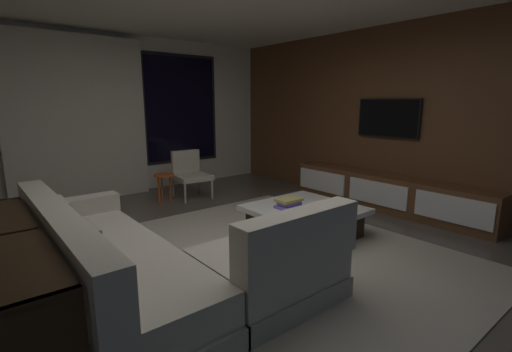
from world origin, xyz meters
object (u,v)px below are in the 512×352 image
object	(u,v)px
accent_chair_near_window	(190,172)
book_stack_on_coffee_table	(289,203)
coffee_table	(304,221)
side_stool	(164,179)
mounted_tv	(388,118)
sectional_couch	(152,266)
media_console	(388,194)
console_table_behind_couch	(13,280)

from	to	relation	value
accent_chair_near_window	book_stack_on_coffee_table	bearing A→B (deg)	-90.42
coffee_table	accent_chair_near_window	distance (m)	2.50
accent_chair_near_window	coffee_table	bearing A→B (deg)	-86.63
coffee_table	accent_chair_near_window	size ratio (longest dim) A/B	1.49
side_stool	mounted_tv	size ratio (longest dim) A/B	0.47
mounted_tv	sectional_couch	bearing A→B (deg)	-175.12
book_stack_on_coffee_table	media_console	size ratio (longest dim) A/B	0.10
media_console	mounted_tv	bearing A→B (deg)	47.62
side_stool	media_console	size ratio (longest dim) A/B	0.15
book_stack_on_coffee_table	accent_chair_near_window	distance (m)	2.39
coffee_table	mounted_tv	world-z (taller)	mounted_tv
book_stack_on_coffee_table	mounted_tv	distance (m)	2.28
console_table_behind_couch	side_stool	bearing A→B (deg)	47.84
book_stack_on_coffee_table	media_console	world-z (taller)	media_console
accent_chair_near_window	console_table_behind_couch	bearing A→B (deg)	-137.28
side_stool	media_console	distance (m)	3.45
media_console	mounted_tv	xyz separation A→B (m)	(0.18, 0.20, 1.10)
side_stool	console_table_behind_couch	size ratio (longest dim) A/B	0.22
console_table_behind_couch	media_console	bearing A→B (deg)	0.09
accent_chair_near_window	console_table_behind_couch	xyz separation A→B (m)	(-2.76, -2.55, -0.02)
sectional_couch	accent_chair_near_window	bearing A→B (deg)	55.38
side_stool	mounted_tv	world-z (taller)	mounted_tv
accent_chair_near_window	side_stool	size ratio (longest dim) A/B	1.70
sectional_couch	coffee_table	xyz separation A→B (m)	(2.00, 0.20, -0.10)
side_stool	console_table_behind_couch	world-z (taller)	console_table_behind_couch
book_stack_on_coffee_table	side_stool	bearing A→B (deg)	101.28
book_stack_on_coffee_table	side_stool	xyz separation A→B (m)	(-0.47, 2.35, -0.04)
side_stool	media_console	world-z (taller)	media_console
book_stack_on_coffee_table	side_stool	size ratio (longest dim) A/B	0.69
coffee_table	book_stack_on_coffee_table	distance (m)	0.30
book_stack_on_coffee_table	media_console	distance (m)	1.92
sectional_couch	console_table_behind_couch	size ratio (longest dim) A/B	1.19
book_stack_on_coffee_table	side_stool	distance (m)	2.40
media_console	console_table_behind_couch	size ratio (longest dim) A/B	1.48
media_console	accent_chair_near_window	bearing A→B (deg)	126.51
coffee_table	console_table_behind_couch	world-z (taller)	console_table_behind_couch
coffee_table	side_stool	distance (m)	2.54
coffee_table	console_table_behind_couch	distance (m)	2.92
sectional_couch	console_table_behind_couch	bearing A→B (deg)	171.94
coffee_table	media_console	distance (m)	1.74
media_console	console_table_behind_couch	bearing A→B (deg)	-179.91
sectional_couch	accent_chair_near_window	xyz separation A→B (m)	(1.85, 2.68, 0.14)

